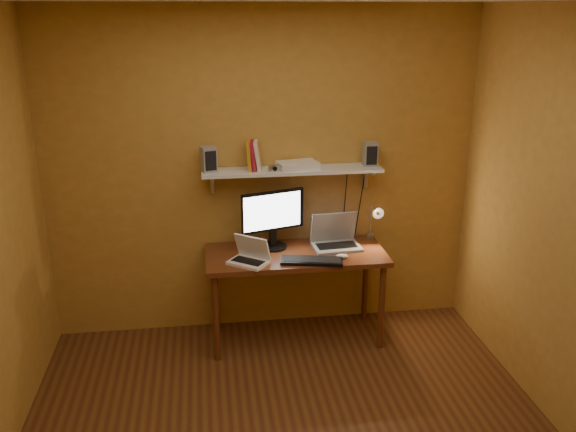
{
  "coord_description": "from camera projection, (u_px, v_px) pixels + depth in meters",
  "views": [
    {
      "loc": [
        -0.46,
        -3.06,
        2.57
      ],
      "look_at": [
        0.14,
        1.18,
        1.09
      ],
      "focal_mm": 38.0,
      "sensor_mm": 36.0,
      "label": 1
    }
  ],
  "objects": [
    {
      "name": "wall_shelf",
      "position": [
        292.0,
        171.0,
        4.73
      ],
      "size": [
        1.4,
        0.25,
        0.21
      ],
      "color": "silver",
      "rests_on": "room"
    },
    {
      "name": "router",
      "position": [
        298.0,
        165.0,
        4.72
      ],
      "size": [
        0.34,
        0.26,
        0.05
      ],
      "primitive_type": "cube",
      "rotation": [
        0.0,
        0.0,
        0.18
      ],
      "color": "white",
      "rests_on": "wall_shelf"
    },
    {
      "name": "desk",
      "position": [
        296.0,
        263.0,
        4.77
      ],
      "size": [
        1.4,
        0.6,
        0.75
      ],
      "color": "maroon",
      "rests_on": "ground"
    },
    {
      "name": "monitor",
      "position": [
        273.0,
        216.0,
        4.76
      ],
      "size": [
        0.5,
        0.27,
        0.47
      ],
      "rotation": [
        0.0,
        0.0,
        0.29
      ],
      "color": "black",
      "rests_on": "desk"
    },
    {
      "name": "room",
      "position": [
        293.0,
        250.0,
        3.34
      ],
      "size": [
        3.44,
        3.24,
        2.64
      ],
      "color": "brown",
      "rests_on": "ground"
    },
    {
      "name": "speaker_right",
      "position": [
        370.0,
        154.0,
        4.78
      ],
      "size": [
        0.11,
        0.11,
        0.19
      ],
      "primitive_type": "cube",
      "rotation": [
        0.0,
        0.0,
        -0.04
      ],
      "color": "gray",
      "rests_on": "wall_shelf"
    },
    {
      "name": "netbook",
      "position": [
        250.0,
        255.0,
        4.55
      ],
      "size": [
        0.35,
        0.33,
        0.21
      ],
      "rotation": [
        0.0,
        0.0,
        -0.64
      ],
      "color": "white",
      "rests_on": "desk"
    },
    {
      "name": "speaker_left",
      "position": [
        209.0,
        159.0,
        4.61
      ],
      "size": [
        0.13,
        0.13,
        0.19
      ],
      "primitive_type": "cube",
      "rotation": [
        0.0,
        0.0,
        0.28
      ],
      "color": "gray",
      "rests_on": "wall_shelf"
    },
    {
      "name": "desk_lamp",
      "position": [
        375.0,
        218.0,
        4.88
      ],
      "size": [
        0.09,
        0.23,
        0.38
      ],
      "color": "silver",
      "rests_on": "desk"
    },
    {
      "name": "shelf_camera",
      "position": [
        274.0,
        168.0,
        4.63
      ],
      "size": [
        0.09,
        0.06,
        0.05
      ],
      "color": "silver",
      "rests_on": "wall_shelf"
    },
    {
      "name": "books",
      "position": [
        254.0,
        156.0,
        4.65
      ],
      "size": [
        0.13,
        0.16,
        0.22
      ],
      "color": "#BD7C15",
      "rests_on": "wall_shelf"
    },
    {
      "name": "mouse",
      "position": [
        342.0,
        256.0,
        4.63
      ],
      "size": [
        0.1,
        0.07,
        0.03
      ],
      "primitive_type": "ellipsoid",
      "rotation": [
        0.0,
        0.0,
        -0.18
      ],
      "color": "white",
      "rests_on": "desk"
    },
    {
      "name": "laptop",
      "position": [
        335.0,
        238.0,
        4.85
      ],
      "size": [
        0.39,
        0.29,
        0.27
      ],
      "rotation": [
        0.0,
        0.0,
        0.07
      ],
      "color": "gray",
      "rests_on": "desk"
    },
    {
      "name": "keyboard",
      "position": [
        312.0,
        261.0,
        4.56
      ],
      "size": [
        0.48,
        0.25,
        0.02
      ],
      "primitive_type": "cube",
      "rotation": [
        0.0,
        0.0,
        -0.21
      ],
      "color": "black",
      "rests_on": "desk"
    }
  ]
}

